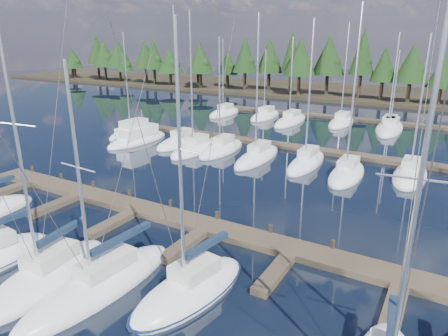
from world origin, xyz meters
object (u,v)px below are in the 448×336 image
Objects in this scene: main_dock at (204,230)px; front_sailboat_4 at (190,289)px; front_sailboat_3 at (101,285)px; motor_yacht_left at (137,138)px; front_sailboat_2 at (47,276)px.

front_sailboat_4 is at bearing -63.00° from main_dock.
front_sailboat_4 reaches higher than main_dock.
motor_yacht_left is at bearing 128.41° from front_sailboat_3.
main_dock is 2.84× the size of front_sailboat_2.
front_sailboat_3 is 4.61m from front_sailboat_4.
front_sailboat_2 is 3.16m from front_sailboat_3.
front_sailboat_2 is at bearing -116.00° from main_dock.
front_sailboat_2 is at bearing -158.41° from front_sailboat_4.
front_sailboat_3 is 30.31m from motor_yacht_left.
front_sailboat_3 is at bearing -98.66° from main_dock.
front_sailboat_4 is at bearing 25.52° from front_sailboat_3.
front_sailboat_2 is at bearing -57.32° from motor_yacht_left.
front_sailboat_3 is at bearing -154.48° from front_sailboat_4.
front_sailboat_3 reaches higher than motor_yacht_left.
front_sailboat_3 is (3.04, 0.86, -0.02)m from front_sailboat_2.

